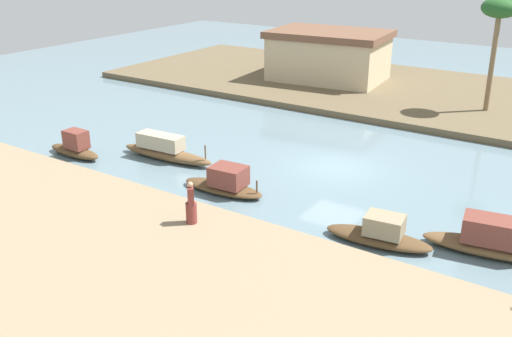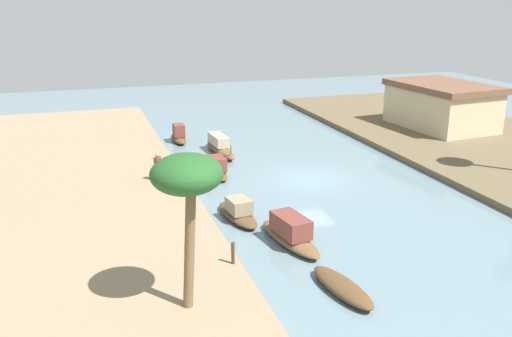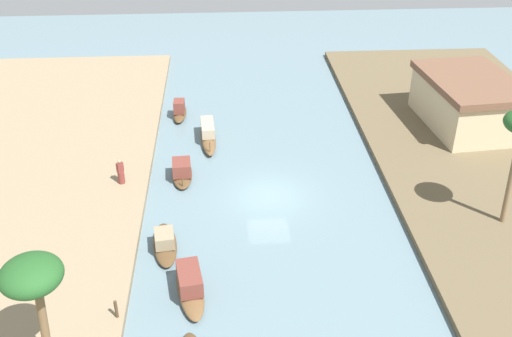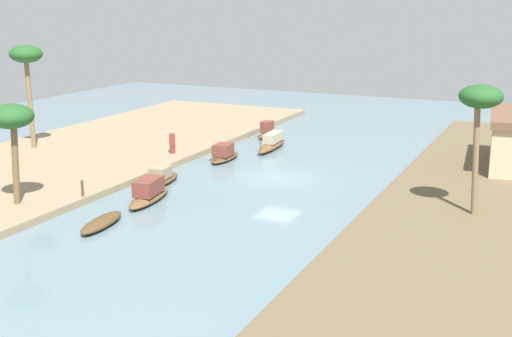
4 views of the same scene
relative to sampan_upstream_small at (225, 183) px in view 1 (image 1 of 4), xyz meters
name	(u,v)px [view 1 (image 1 of 4)]	position (x,y,z in m)	size (l,w,h in m)	color
river_water	(336,167)	(2.54, 5.19, -0.44)	(76.45, 76.45, 0.00)	slate
riverbank_left	(88,330)	(2.54, -9.60, -0.24)	(46.86, 15.25, 0.40)	#937F60
riverbank_right	(435,96)	(2.54, 19.98, -0.24)	(46.86, 15.25, 0.40)	brown
sampan_upstream_small	(225,183)	(0.00, 0.00, 0.00)	(3.78, 1.49, 1.19)	brown
sampan_midstream	(492,241)	(10.43, 0.82, 0.06)	(4.57, 1.88, 1.31)	brown
sampan_with_tall_canopy	(75,147)	(-8.67, -0.54, 0.02)	(3.26, 1.00, 1.35)	brown
sampan_near_left_bank	(165,150)	(-4.77, 1.58, 0.03)	(5.16, 1.30, 1.22)	brown
sampan_downstream_large	(380,234)	(7.06, -0.57, -0.06)	(3.86, 1.65, 1.10)	brown
person_on_near_bank	(191,206)	(1.10, -3.52, 0.59)	(0.56, 0.56, 1.59)	brown
palm_tree_right_tall	(500,13)	(6.33, 17.44, 5.62)	(2.10, 2.10, 6.52)	#7F6647
riverside_building	(329,55)	(-5.27, 19.74, 1.73)	(8.65, 6.40, 3.49)	beige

